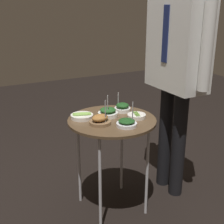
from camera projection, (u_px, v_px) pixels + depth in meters
name	position (u px, v px, depth m)	size (l,w,h in m)	color
ground_plane	(112.00, 206.00, 2.31)	(8.00, 8.00, 0.00)	black
serving_cart	(112.00, 127.00, 2.10)	(0.59, 0.59, 0.69)	brown
bowl_spinach_back_right	(127.00, 123.00, 1.95)	(0.13, 0.13, 0.16)	silver
bowl_spinach_near_rim	(122.00, 108.00, 2.22)	(0.12, 0.12, 0.14)	white
bowl_roast_mid_left	(100.00, 120.00, 1.99)	(0.14, 0.14, 0.16)	brown
bowl_spinach_center	(108.00, 112.00, 2.12)	(0.14, 0.14, 0.16)	white
bowl_asparagus_front_center	(82.00, 116.00, 2.09)	(0.15, 0.15, 0.04)	silver
bowl_asparagus_far_rim	(137.00, 116.00, 2.10)	(0.12, 0.12, 0.03)	silver
waiter_figure	(178.00, 56.00, 2.19)	(0.62, 0.23, 1.69)	black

